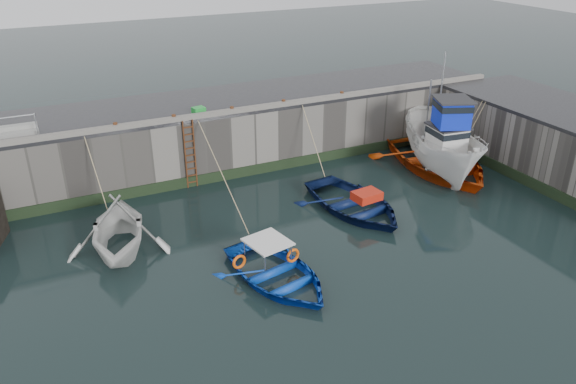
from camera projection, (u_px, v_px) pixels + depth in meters
name	position (u px, v px, depth m)	size (l,w,h in m)	color
ground	(339.00, 290.00, 18.59)	(120.00, 120.00, 0.00)	black
quay_back	(214.00, 132.00, 28.08)	(30.00, 5.00, 3.00)	slate
road_back	(212.00, 102.00, 27.39)	(30.00, 5.00, 0.16)	black
kerb_back	(229.00, 112.00, 25.41)	(30.00, 0.30, 0.20)	slate
algae_back	(233.00, 174.00, 26.57)	(30.00, 0.08, 0.50)	black
algae_right	(542.00, 188.00, 25.17)	(0.08, 15.00, 0.50)	black
ladder	(190.00, 155.00, 25.16)	(0.51, 0.08, 3.20)	#3F1E0F
boat_near_white	(121.00, 250.00, 20.89)	(4.01, 4.65, 2.45)	silver
boat_near_white_rope	(106.00, 212.00, 23.64)	(0.04, 3.14, 3.10)	tan
boat_near_blue	(277.00, 280.00, 19.14)	(3.42, 4.79, 0.99)	#0B3DB2
boat_near_blue_rope	(222.00, 212.00, 23.63)	(0.04, 6.58, 3.10)	tan
boat_near_navy	(353.00, 210.00, 23.80)	(3.84, 5.38, 1.11)	#0B1945
boat_near_navy_rope	(311.00, 176.00, 26.95)	(0.04, 3.78, 3.10)	tan
boat_far_white	(443.00, 148.00, 26.99)	(5.40, 7.96, 5.88)	silver
boat_far_orange	(437.00, 159.00, 27.58)	(5.95, 7.77, 4.50)	#E1440B
fish_crate	(199.00, 110.00, 25.39)	(0.53, 0.44, 0.30)	green
railing	(17.00, 130.00, 22.85)	(1.60, 1.05, 1.00)	#A5A8AD
bollard_a	(115.00, 126.00, 23.53)	(0.18, 0.18, 0.28)	#3F1E0F
bollard_b	(174.00, 118.00, 24.50)	(0.18, 0.18, 0.28)	#3F1E0F
bollard_c	(232.00, 110.00, 25.55)	(0.18, 0.18, 0.28)	#3F1E0F
bollard_d	(283.00, 102.00, 26.56)	(0.18, 0.18, 0.28)	#3F1E0F
bollard_e	(342.00, 94.00, 27.81)	(0.18, 0.18, 0.28)	#3F1E0F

